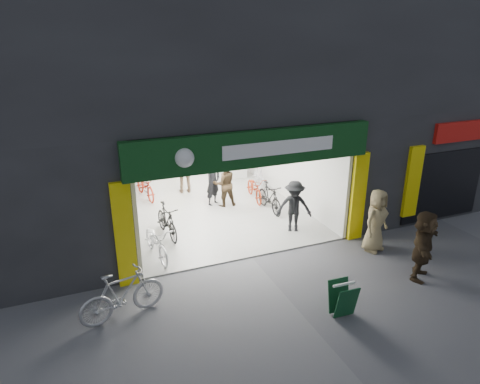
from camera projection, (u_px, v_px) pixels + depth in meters
ground at (252, 258)px, 11.49m from camera, size 60.00×60.00×0.00m
building at (219, 75)px, 14.64m from camera, size 17.00×10.27×8.00m
bike_left_front at (156, 242)px, 11.36m from camera, size 0.82×1.83×0.93m
bike_left_midfront at (167, 221)px, 12.53m from camera, size 0.64×1.72×1.01m
bike_left_midback at (145, 186)px, 15.51m from camera, size 0.87×1.88×0.95m
bike_left_back at (140, 178)px, 16.39m from camera, size 0.71×1.61×0.93m
bike_right_front at (270, 197)px, 14.32m from camera, size 0.49×1.67×1.00m
bike_right_mid at (255, 188)px, 15.34m from camera, size 0.82×1.76×0.89m
bike_right_back at (259, 175)px, 16.60m from camera, size 0.72×1.65×0.96m
parked_bike at (122, 295)px, 8.91m from camera, size 1.91×0.91×1.11m
customer_a at (213, 182)px, 14.74m from camera, size 0.75×0.69×1.72m
customer_b at (224, 184)px, 14.64m from camera, size 0.85×0.69×1.66m
customer_c at (294, 207)px, 12.71m from camera, size 1.21×0.98×1.63m
customer_d at (185, 169)px, 15.80m from camera, size 1.18×0.66×1.89m
pedestrian_near at (376, 221)px, 11.61m from camera, size 1.01×0.82×1.78m
pedestrian_far at (423, 245)px, 10.28m from camera, size 1.60×1.44×1.77m
sandwich_board at (343, 298)px, 9.03m from camera, size 0.51×0.52×0.75m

